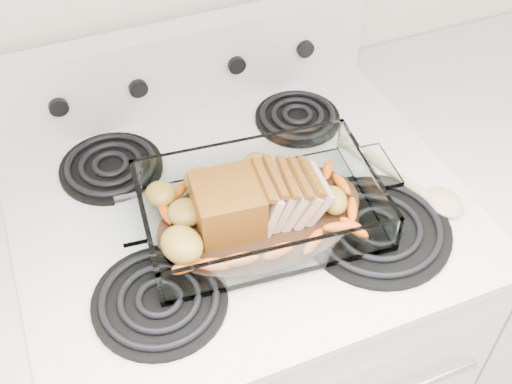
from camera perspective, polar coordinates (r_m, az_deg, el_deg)
name	(u,v)px	position (r m, az deg, el deg)	size (l,w,h in m)	color
electric_range	(242,335)	(1.50, -1.27, -12.58)	(0.78, 0.70, 1.12)	silver
counter_right	(482,253)	(1.76, 19.48, -5.13)	(0.58, 0.68, 0.93)	silver
baking_dish	(261,212)	(1.08, 0.40, -1.75)	(0.39, 0.26, 0.07)	white
pork_roast	(248,203)	(1.05, -0.67, -0.99)	(0.22, 0.11, 0.09)	brown
roast_vegetables	(250,195)	(1.09, -0.51, -0.23)	(0.35, 0.19, 0.04)	#C75B16
wooden_spoon	(418,186)	(1.18, 14.17, 0.48)	(0.12, 0.26, 0.02)	tan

